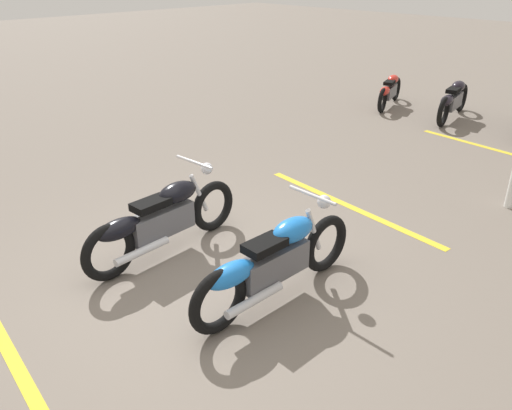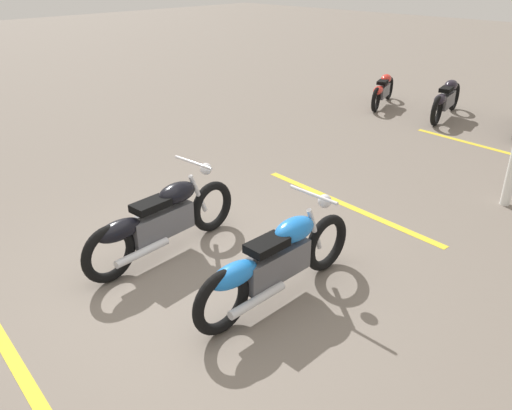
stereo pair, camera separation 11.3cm
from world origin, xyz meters
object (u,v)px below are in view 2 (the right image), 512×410
(motorcycle_bright_foreground, at_px, (275,261))
(motorcycle_dark_foreground, at_px, (161,220))
(bollard_post, at_px, (512,174))
(motorcycle_row_center, at_px, (446,99))
(motorcycle_row_right, at_px, (383,90))

(motorcycle_bright_foreground, relative_size, motorcycle_dark_foreground, 1.00)
(motorcycle_dark_foreground, distance_m, bollard_post, 4.94)
(bollard_post, bearing_deg, motorcycle_dark_foreground, 151.16)
(motorcycle_dark_foreground, height_order, motorcycle_row_center, motorcycle_dark_foreground)
(motorcycle_dark_foreground, distance_m, motorcycle_row_center, 7.97)
(motorcycle_bright_foreground, distance_m, motorcycle_row_right, 8.39)
(motorcycle_dark_foreground, xyz_separation_m, motorcycle_row_center, (7.96, 0.36, -0.02))
(motorcycle_dark_foreground, relative_size, motorcycle_row_right, 1.21)
(motorcycle_dark_foreground, bearing_deg, motorcycle_row_center, -1.07)
(motorcycle_row_center, bearing_deg, motorcycle_row_right, 80.13)
(motorcycle_row_center, distance_m, motorcycle_row_right, 1.58)
(motorcycle_bright_foreground, height_order, motorcycle_row_right, motorcycle_bright_foreground)
(motorcycle_dark_foreground, bearing_deg, motorcycle_bright_foreground, -83.35)
(bollard_post, bearing_deg, motorcycle_row_right, 50.35)
(motorcycle_bright_foreground, height_order, bollard_post, motorcycle_bright_foreground)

